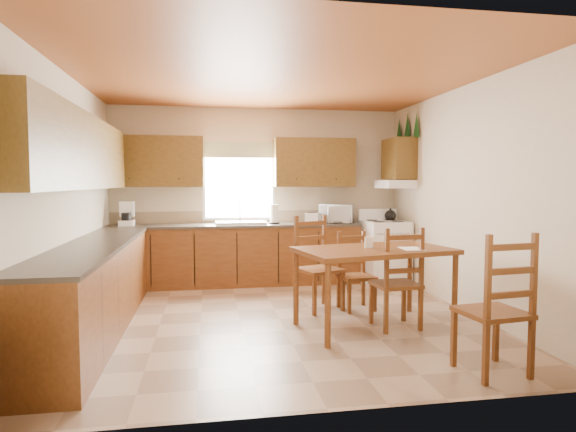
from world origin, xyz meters
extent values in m
plane|color=#987B5F|center=(0.00, 0.00, 0.00)|extent=(4.50, 4.50, 0.00)
plane|color=#9F5224|center=(0.00, 0.00, 2.70)|extent=(4.50, 4.50, 0.00)
plane|color=beige|center=(-2.25, 0.00, 1.35)|extent=(4.50, 4.50, 0.00)
plane|color=beige|center=(2.25, 0.00, 1.35)|extent=(4.50, 4.50, 0.00)
plane|color=beige|center=(0.00, 2.25, 1.35)|extent=(4.50, 4.50, 0.00)
plane|color=beige|center=(0.00, -2.25, 1.35)|extent=(4.50, 4.50, 0.00)
cube|color=brown|center=(-0.38, 1.95, 0.44)|extent=(3.75, 0.60, 0.88)
cube|color=brown|center=(-1.95, -0.15, 0.44)|extent=(0.60, 3.60, 0.88)
cube|color=#3C352D|center=(-0.38, 1.95, 0.90)|extent=(3.75, 0.63, 0.04)
cube|color=#3C352D|center=(-1.95, -0.15, 0.90)|extent=(0.63, 3.60, 0.04)
cube|color=#897458|center=(-0.38, 2.24, 1.01)|extent=(3.75, 0.01, 0.18)
cube|color=brown|center=(-1.55, 2.08, 1.85)|extent=(1.41, 0.33, 0.75)
cube|color=brown|center=(0.86, 2.08, 1.85)|extent=(1.25, 0.33, 0.75)
cube|color=brown|center=(-2.08, -0.15, 1.85)|extent=(0.33, 3.60, 0.75)
cube|color=brown|center=(2.08, 1.65, 1.90)|extent=(0.33, 0.62, 0.62)
cube|color=white|center=(2.03, 1.65, 1.52)|extent=(0.44, 0.62, 0.12)
cube|color=white|center=(-0.30, 2.22, 1.55)|extent=(1.13, 0.02, 1.18)
cube|color=white|center=(-0.30, 2.21, 1.55)|extent=(1.05, 0.01, 1.10)
cube|color=#587345|center=(-0.30, 2.19, 2.05)|extent=(1.19, 0.01, 0.24)
cube|color=silver|center=(-0.30, 1.95, 0.94)|extent=(0.75, 0.45, 0.04)
cone|color=#123D16|center=(2.21, 1.33, 2.38)|extent=(0.22, 0.22, 0.36)
cone|color=#123D16|center=(2.21, 1.65, 2.42)|extent=(0.22, 0.22, 0.36)
cone|color=#123D16|center=(2.21, 1.97, 2.38)|extent=(0.22, 0.22, 0.36)
cube|color=white|center=(1.88, 1.68, 0.47)|extent=(0.68, 0.69, 0.94)
cube|color=white|center=(-1.95, 1.94, 1.10)|extent=(0.22, 0.26, 0.36)
cylinder|color=white|center=(0.21, 1.93, 1.07)|extent=(0.14, 0.14, 0.29)
cube|color=white|center=(0.78, 1.86, 1.00)|extent=(0.23, 0.18, 0.16)
imported|color=white|center=(1.19, 1.95, 1.06)|extent=(0.57, 0.48, 0.29)
cube|color=brown|center=(0.95, -0.47, 0.43)|extent=(1.74, 1.21, 0.85)
cube|color=brown|center=(1.47, -1.80, 0.57)|extent=(0.53, 0.51, 1.15)
cube|color=brown|center=(1.18, -0.51, 0.54)|extent=(0.48, 0.46, 1.07)
cube|color=brown|center=(0.54, 0.32, 0.57)|extent=(0.61, 0.60, 1.13)
cube|color=brown|center=(0.99, 0.26, 0.47)|extent=(0.44, 0.42, 0.93)
cube|color=white|center=(1.32, -0.58, 0.85)|extent=(0.23, 0.30, 0.00)
cube|color=white|center=(0.90, -0.43, 0.91)|extent=(0.09, 0.02, 0.12)
camera|label=1|loc=(-0.79, -5.30, 1.55)|focal=30.00mm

